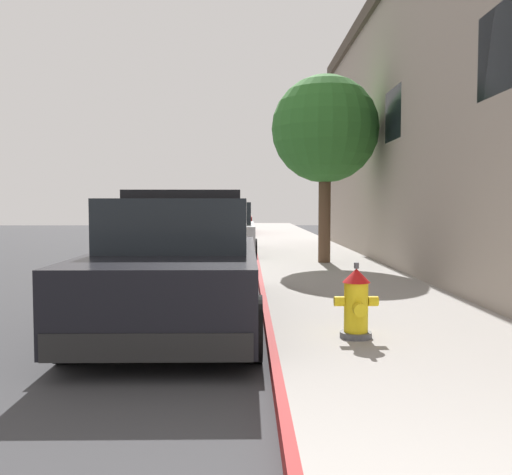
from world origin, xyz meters
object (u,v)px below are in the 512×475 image
police_cruiser (181,265)px  fire_hydrant (356,303)px  parked_car_silver_ahead (222,231)px  parked_car_dark_far (232,221)px  street_tree (325,130)px

police_cruiser → fire_hydrant: size_ratio=6.37×
parked_car_silver_ahead → police_cruiser: bearing=-90.7°
parked_car_dark_far → parked_car_silver_ahead: bearing=-90.1°
police_cruiser → parked_car_dark_far: 19.76m
parked_car_silver_ahead → parked_car_dark_far: (0.01, 10.83, 0.00)m
fire_hydrant → street_tree: size_ratio=0.18×
fire_hydrant → street_tree: (0.70, 7.45, 2.70)m
parked_car_dark_far → street_tree: (2.50, -13.75, 2.47)m
parked_car_silver_ahead → parked_car_dark_far: size_ratio=1.00×
parked_car_silver_ahead → street_tree: (2.51, -2.91, 2.47)m
fire_hydrant → police_cruiser: bearing=143.1°
street_tree → parked_car_dark_far: bearing=100.3°
parked_car_silver_ahead → street_tree: bearing=-49.2°
police_cruiser → parked_car_dark_far: bearing=89.7°
parked_car_dark_far → police_cruiser: bearing=-90.3°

